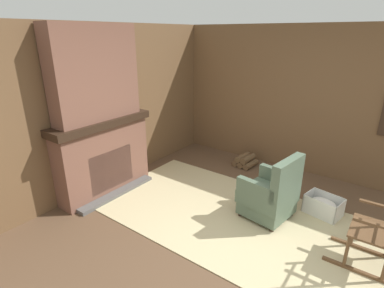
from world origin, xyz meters
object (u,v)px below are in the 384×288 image
(armchair, at_px, (271,195))
(rocking_chair, at_px, (376,234))
(laundry_basket, at_px, (323,206))
(oil_lamp_vase, at_px, (71,119))
(firewood_stack, at_px, (245,161))
(storage_case, at_px, (113,111))

(armchair, relative_size, rocking_chair, 0.82)
(rocking_chair, bearing_deg, laundry_basket, -47.70)
(armchair, xyz_separation_m, rocking_chair, (1.26, -0.20, 0.05))
(armchair, bearing_deg, laundry_basket, -130.48)
(laundry_basket, xyz_separation_m, oil_lamp_vase, (-3.05, -1.80, 1.16))
(firewood_stack, xyz_separation_m, laundry_basket, (1.65, -0.85, 0.04))
(oil_lamp_vase, distance_m, storage_case, 0.72)
(armchair, relative_size, laundry_basket, 1.80)
(rocking_chair, xyz_separation_m, firewood_stack, (-2.32, 1.56, -0.30))
(rocking_chair, bearing_deg, armchair, -9.99)
(firewood_stack, xyz_separation_m, storage_case, (-1.40, -1.92, 1.17))
(rocking_chair, relative_size, laundry_basket, 2.19)
(firewood_stack, bearing_deg, storage_case, -126.13)
(armchair, height_order, rocking_chair, rocking_chair)
(firewood_stack, height_order, laundry_basket, laundry_basket)
(rocking_chair, distance_m, storage_case, 3.84)
(armchair, distance_m, rocking_chair, 1.28)
(firewood_stack, distance_m, storage_case, 2.65)
(laundry_basket, bearing_deg, armchair, -138.59)
(firewood_stack, relative_size, laundry_basket, 0.80)
(laundry_basket, bearing_deg, storage_case, -160.61)
(armchair, xyz_separation_m, laundry_basket, (0.59, 0.52, -0.21))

